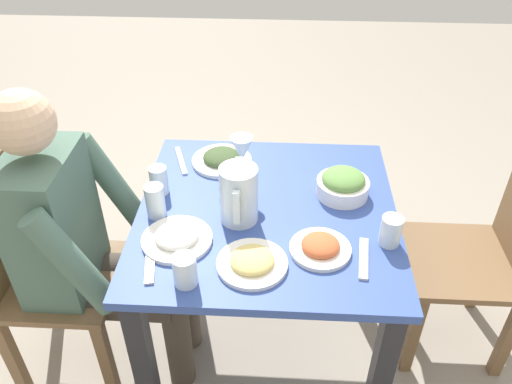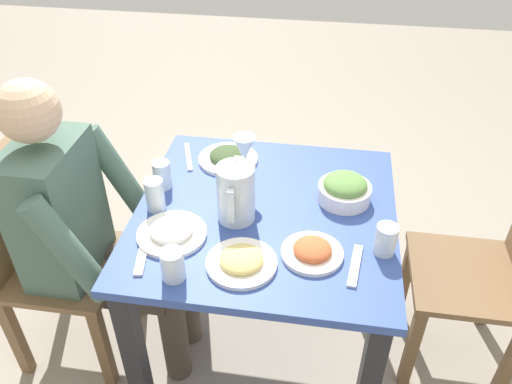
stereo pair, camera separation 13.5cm
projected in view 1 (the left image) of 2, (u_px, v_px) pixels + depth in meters
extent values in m
plane|color=gray|center=(265.00, 345.00, 2.10)|extent=(8.00, 8.00, 0.00)
cube|color=#334C99|center=(267.00, 213.00, 1.69)|extent=(0.84, 0.84, 0.03)
cube|color=#232328|center=(184.00, 220.00, 2.21)|extent=(0.06, 0.06, 0.68)
cube|color=#232328|center=(145.00, 369.00, 1.62)|extent=(0.06, 0.06, 0.68)
cube|color=#232328|center=(356.00, 226.00, 2.17)|extent=(0.06, 0.06, 0.68)
cube|color=#232328|center=(379.00, 381.00, 1.59)|extent=(0.06, 0.06, 0.68)
cube|color=brown|center=(48.00, 284.00, 2.09)|extent=(0.04, 0.04, 0.41)
cube|color=brown|center=(12.00, 356.00, 1.82)|extent=(0.04, 0.04, 0.41)
cube|color=brown|center=(131.00, 288.00, 2.07)|extent=(0.04, 0.04, 0.41)
cube|color=brown|center=(106.00, 360.00, 1.80)|extent=(0.04, 0.04, 0.41)
cube|color=brown|center=(62.00, 280.00, 1.82)|extent=(0.40, 0.40, 0.03)
cube|color=brown|center=(507.00, 338.00, 1.88)|extent=(0.04, 0.04, 0.41)
cube|color=brown|center=(480.00, 271.00, 2.15)|extent=(0.04, 0.04, 0.41)
cube|color=brown|center=(413.00, 334.00, 1.89)|extent=(0.04, 0.04, 0.41)
cube|color=brown|center=(398.00, 268.00, 2.16)|extent=(0.04, 0.04, 0.41)
cube|color=brown|center=(462.00, 261.00, 1.89)|extent=(0.40, 0.40, 0.03)
cube|color=#4C6B5B|center=(53.00, 223.00, 1.66)|extent=(0.32, 0.20, 0.50)
sphere|color=#DBB28E|center=(22.00, 122.00, 1.44)|extent=(0.19, 0.19, 0.19)
cylinder|color=#473D33|center=(131.00, 269.00, 1.89)|extent=(0.11, 0.38, 0.11)
cylinder|color=#473D33|center=(186.00, 305.00, 1.99)|extent=(0.10, 0.10, 0.43)
cylinder|color=#4C6B5B|center=(112.00, 182.00, 1.80)|extent=(0.08, 0.23, 0.37)
cylinder|color=#473D33|center=(118.00, 304.00, 1.75)|extent=(0.11, 0.38, 0.11)
cylinder|color=#473D33|center=(178.00, 341.00, 1.85)|extent=(0.10, 0.10, 0.43)
cylinder|color=#4C6B5B|center=(73.00, 264.00, 1.48)|extent=(0.08, 0.23, 0.37)
cylinder|color=silver|center=(239.00, 195.00, 1.58)|extent=(0.12, 0.12, 0.19)
cube|color=silver|center=(237.00, 207.00, 1.52)|extent=(0.02, 0.02, 0.11)
cube|color=silver|center=(240.00, 162.00, 1.58)|extent=(0.04, 0.03, 0.02)
cylinder|color=white|center=(342.00, 188.00, 1.73)|extent=(0.18, 0.18, 0.05)
ellipsoid|color=#608E47|center=(344.00, 179.00, 1.71)|extent=(0.14, 0.14, 0.06)
cylinder|color=white|center=(222.00, 161.00, 1.89)|extent=(0.22, 0.22, 0.01)
ellipsoid|color=#3D512D|center=(222.00, 157.00, 1.88)|extent=(0.14, 0.14, 0.04)
cylinder|color=white|center=(177.00, 239.00, 1.55)|extent=(0.21, 0.21, 0.01)
ellipsoid|color=white|center=(177.00, 235.00, 1.54)|extent=(0.13, 0.13, 0.04)
cylinder|color=white|center=(320.00, 249.00, 1.52)|extent=(0.18, 0.18, 0.01)
ellipsoid|color=#CC5B33|center=(321.00, 245.00, 1.51)|extent=(0.11, 0.11, 0.04)
cylinder|color=white|center=(252.00, 264.00, 1.47)|extent=(0.20, 0.20, 0.01)
ellipsoid|color=#E0C670|center=(252.00, 260.00, 1.46)|extent=(0.13, 0.13, 0.04)
cylinder|color=silver|center=(185.00, 270.00, 1.39)|extent=(0.07, 0.07, 0.09)
cylinder|color=silver|center=(391.00, 231.00, 1.52)|extent=(0.06, 0.06, 0.10)
cylinder|color=silver|center=(159.00, 180.00, 1.72)|extent=(0.06, 0.06, 0.10)
cylinder|color=silver|center=(155.00, 201.00, 1.62)|extent=(0.06, 0.06, 0.11)
cylinder|color=silver|center=(243.00, 186.00, 1.78)|extent=(0.07, 0.07, 0.01)
cylinder|color=silver|center=(242.00, 173.00, 1.74)|extent=(0.01, 0.01, 0.10)
cone|color=silver|center=(242.00, 150.00, 1.69)|extent=(0.08, 0.08, 0.09)
cube|color=silver|center=(150.00, 262.00, 1.48)|extent=(0.17, 0.06, 0.01)
cube|color=silver|center=(181.00, 160.00, 1.90)|extent=(0.18, 0.08, 0.01)
cube|color=silver|center=(364.00, 258.00, 1.49)|extent=(0.17, 0.05, 0.01)
cube|color=silver|center=(357.00, 189.00, 1.76)|extent=(0.19, 0.04, 0.01)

